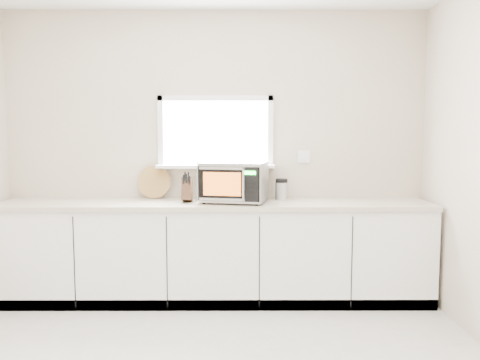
{
  "coord_description": "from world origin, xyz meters",
  "views": [
    {
      "loc": [
        0.22,
        -2.89,
        1.57
      ],
      "look_at": [
        0.23,
        1.55,
        1.14
      ],
      "focal_mm": 38.0,
      "sensor_mm": 36.0,
      "label": 1
    }
  ],
  "objects": [
    {
      "name": "back_wall",
      "position": [
        0.0,
        2.0,
        1.36
      ],
      "size": [
        4.0,
        0.17,
        2.7
      ],
      "color": "beige",
      "rests_on": "ground"
    },
    {
      "name": "cutting_board",
      "position": [
        -0.59,
        1.94,
        1.08
      ],
      "size": [
        0.32,
        0.08,
        0.31
      ],
      "primitive_type": "cylinder",
      "rotation": [
        1.4,
        0.0,
        0.0
      ],
      "color": "#AE8843",
      "rests_on": "countertop"
    },
    {
      "name": "countertop",
      "position": [
        0.0,
        1.69,
        0.9
      ],
      "size": [
        3.92,
        0.64,
        0.04
      ],
      "primitive_type": "cube",
      "color": "beige",
      "rests_on": "cabinets"
    },
    {
      "name": "coffee_grinder",
      "position": [
        0.62,
        1.83,
        1.02
      ],
      "size": [
        0.13,
        0.13,
        0.2
      ],
      "rotation": [
        0.0,
        0.0,
        0.16
      ],
      "color": "#A9ACB1",
      "rests_on": "countertop"
    },
    {
      "name": "cabinets",
      "position": [
        0.0,
        1.7,
        0.44
      ],
      "size": [
        3.92,
        0.6,
        0.88
      ],
      "primitive_type": "cube",
      "color": "white",
      "rests_on": "ground"
    },
    {
      "name": "knife_block",
      "position": [
        -0.25,
        1.68,
        1.04
      ],
      "size": [
        0.09,
        0.19,
        0.28
      ],
      "rotation": [
        0.0,
        0.0,
        0.0
      ],
      "color": "#4F341C",
      "rests_on": "countertop"
    },
    {
      "name": "microwave",
      "position": [
        0.18,
        1.68,
        1.11
      ],
      "size": [
        0.65,
        0.55,
        0.37
      ],
      "rotation": [
        0.0,
        0.0,
        -0.21
      ],
      "color": "black",
      "rests_on": "countertop"
    }
  ]
}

